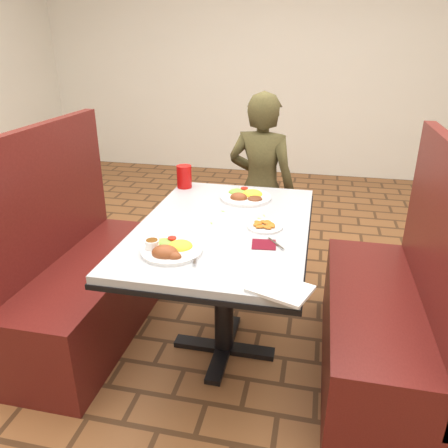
{
  "coord_description": "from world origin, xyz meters",
  "views": [
    {
      "loc": [
        0.41,
        -1.88,
        1.57
      ],
      "look_at": [
        0.0,
        0.0,
        0.75
      ],
      "focal_mm": 35.0,
      "sensor_mm": 36.0,
      "label": 1
    }
  ],
  "objects_px": {
    "red_tumbler": "(184,177)",
    "far_dinner_plate": "(246,194)",
    "booth_bench_left": "(84,281)",
    "near_dinner_plate": "(170,247)",
    "plantain_plate": "(265,226)",
    "dining_table": "(224,242)",
    "booth_bench_right": "(385,318)",
    "diner_person": "(261,188)"
  },
  "relations": [
    {
      "from": "booth_bench_left",
      "to": "diner_person",
      "type": "distance_m",
      "value": 1.29
    },
    {
      "from": "booth_bench_left",
      "to": "dining_table",
      "type": "bearing_deg",
      "value": 0.0
    },
    {
      "from": "booth_bench_left",
      "to": "diner_person",
      "type": "height_order",
      "value": "diner_person"
    },
    {
      "from": "booth_bench_right",
      "to": "plantain_plate",
      "type": "relative_size",
      "value": 7.28
    },
    {
      "from": "dining_table",
      "to": "diner_person",
      "type": "relative_size",
      "value": 0.95
    },
    {
      "from": "booth_bench_left",
      "to": "red_tumbler",
      "type": "distance_m",
      "value": 0.83
    },
    {
      "from": "red_tumbler",
      "to": "near_dinner_plate",
      "type": "bearing_deg",
      "value": -76.82
    },
    {
      "from": "booth_bench_right",
      "to": "near_dinner_plate",
      "type": "relative_size",
      "value": 4.7
    },
    {
      "from": "booth_bench_left",
      "to": "red_tumbler",
      "type": "height_order",
      "value": "booth_bench_left"
    },
    {
      "from": "booth_bench_right",
      "to": "booth_bench_left",
      "type": "bearing_deg",
      "value": 180.0
    },
    {
      "from": "red_tumbler",
      "to": "far_dinner_plate",
      "type": "bearing_deg",
      "value": -16.64
    },
    {
      "from": "dining_table",
      "to": "diner_person",
      "type": "bearing_deg",
      "value": 86.49
    },
    {
      "from": "far_dinner_plate",
      "to": "near_dinner_plate",
      "type": "bearing_deg",
      "value": -105.11
    },
    {
      "from": "dining_table",
      "to": "booth_bench_left",
      "type": "distance_m",
      "value": 0.86
    },
    {
      "from": "booth_bench_left",
      "to": "diner_person",
      "type": "xyz_separation_m",
      "value": [
        0.85,
        0.91,
        0.31
      ]
    },
    {
      "from": "dining_table",
      "to": "booth_bench_right",
      "type": "xyz_separation_m",
      "value": [
        0.8,
        0.0,
        -0.32
      ]
    },
    {
      "from": "booth_bench_left",
      "to": "plantain_plate",
      "type": "relative_size",
      "value": 7.28
    },
    {
      "from": "booth_bench_left",
      "to": "near_dinner_plate",
      "type": "bearing_deg",
      "value": -28.17
    },
    {
      "from": "booth_bench_left",
      "to": "far_dinner_plate",
      "type": "bearing_deg",
      "value": 24.28
    },
    {
      "from": "diner_person",
      "to": "plantain_plate",
      "type": "distance_m",
      "value": 0.94
    },
    {
      "from": "plantain_plate",
      "to": "dining_table",
      "type": "bearing_deg",
      "value": 179.06
    },
    {
      "from": "diner_person",
      "to": "red_tumbler",
      "type": "relative_size",
      "value": 9.59
    },
    {
      "from": "near_dinner_plate",
      "to": "far_dinner_plate",
      "type": "height_order",
      "value": "near_dinner_plate"
    },
    {
      "from": "diner_person",
      "to": "far_dinner_plate",
      "type": "bearing_deg",
      "value": 100.16
    },
    {
      "from": "dining_table",
      "to": "far_dinner_plate",
      "type": "relative_size",
      "value": 4.32
    },
    {
      "from": "far_dinner_plate",
      "to": "plantain_plate",
      "type": "bearing_deg",
      "value": -67.85
    },
    {
      "from": "booth_bench_left",
      "to": "near_dinner_plate",
      "type": "distance_m",
      "value": 0.86
    },
    {
      "from": "booth_bench_left",
      "to": "diner_person",
      "type": "relative_size",
      "value": 0.94
    },
    {
      "from": "dining_table",
      "to": "plantain_plate",
      "type": "distance_m",
      "value": 0.22
    },
    {
      "from": "plantain_plate",
      "to": "booth_bench_right",
      "type": "bearing_deg",
      "value": 0.31
    },
    {
      "from": "dining_table",
      "to": "booth_bench_right",
      "type": "distance_m",
      "value": 0.86
    },
    {
      "from": "dining_table",
      "to": "booth_bench_right",
      "type": "height_order",
      "value": "booth_bench_right"
    },
    {
      "from": "diner_person",
      "to": "far_dinner_plate",
      "type": "xyz_separation_m",
      "value": [
        -0.01,
        -0.54,
        0.14
      ]
    },
    {
      "from": "dining_table",
      "to": "near_dinner_plate",
      "type": "xyz_separation_m",
      "value": [
        -0.15,
        -0.35,
        0.12
      ]
    },
    {
      "from": "far_dinner_plate",
      "to": "plantain_plate",
      "type": "xyz_separation_m",
      "value": [
        0.16,
        -0.38,
        -0.02
      ]
    },
    {
      "from": "near_dinner_plate",
      "to": "plantain_plate",
      "type": "xyz_separation_m",
      "value": [
        0.35,
        0.34,
        -0.02
      ]
    },
    {
      "from": "booth_bench_left",
      "to": "booth_bench_right",
      "type": "height_order",
      "value": "same"
    },
    {
      "from": "near_dinner_plate",
      "to": "red_tumbler",
      "type": "xyz_separation_m",
      "value": [
        -0.2,
        0.84,
        0.04
      ]
    },
    {
      "from": "dining_table",
      "to": "booth_bench_left",
      "type": "height_order",
      "value": "booth_bench_left"
    },
    {
      "from": "booth_bench_right",
      "to": "dining_table",
      "type": "bearing_deg",
      "value": 180.0
    },
    {
      "from": "diner_person",
      "to": "far_dinner_plate",
      "type": "distance_m",
      "value": 0.55
    },
    {
      "from": "booth_bench_left",
      "to": "near_dinner_plate",
      "type": "xyz_separation_m",
      "value": [
        0.64,
        -0.35,
        0.45
      ]
    }
  ]
}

